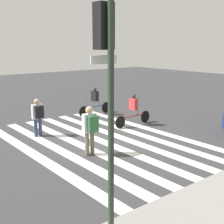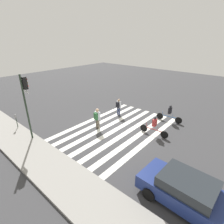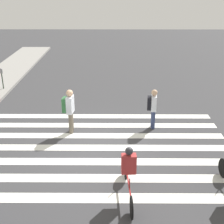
{
  "view_description": "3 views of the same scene",
  "coord_description": "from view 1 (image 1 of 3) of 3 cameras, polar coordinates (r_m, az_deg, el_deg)",
  "views": [
    {
      "loc": [
        7.35,
        9.87,
        3.94
      ],
      "look_at": [
        -1.11,
        -0.73,
        0.96
      ],
      "focal_mm": 50.0,
      "sensor_mm": 36.0,
      "label": 1
    },
    {
      "loc": [
        -8.06,
        10.05,
        7.05
      ],
      "look_at": [
        0.76,
        -0.21,
        1.26
      ],
      "focal_mm": 28.0,
      "sensor_mm": 36.0,
      "label": 2
    },
    {
      "loc": [
        -9.98,
        -0.7,
        5.64
      ],
      "look_at": [
        1.17,
        -0.63,
        0.92
      ],
      "focal_mm": 50.0,
      "sensor_mm": 36.0,
      "label": 3
    }
  ],
  "objects": [
    {
      "name": "cyclist_near_curb",
      "position": [
        17.51,
        -3.15,
        2.24
      ],
      "size": [
        2.29,
        0.43,
        1.57
      ],
      "rotation": [
        0.0,
        0.0,
        0.12
      ],
      "color": "black",
      "rests_on": "ground_plane"
    },
    {
      "name": "pedestrian_child_with_backpack",
      "position": [
        13.72,
        -13.4,
        -0.46
      ],
      "size": [
        0.48,
        0.4,
        1.65
      ],
      "rotation": [
        0.0,
        0.0,
        3.05
      ],
      "color": "navy",
      "rests_on": "ground_plane"
    },
    {
      "name": "cyclist_far_lane",
      "position": [
        15.24,
        3.92,
        0.69
      ],
      "size": [
        2.34,
        0.41,
        1.57
      ],
      "rotation": [
        0.0,
        0.0,
        0.05
      ],
      "color": "black",
      "rests_on": "ground_plane"
    },
    {
      "name": "crosswalk_stripes",
      "position": [
        12.92,
        -1.85,
        -5.35
      ],
      "size": [
        6.16,
        10.0,
        0.01
      ],
      "color": "silver",
      "rests_on": "ground_plane"
    },
    {
      "name": "ground_plane",
      "position": [
        12.92,
        -1.85,
        -5.37
      ],
      "size": [
        60.0,
        60.0,
        0.0
      ],
      "primitive_type": "plane",
      "color": "#38383A"
    },
    {
      "name": "pedestrian_adult_tall_backpack",
      "position": [
        11.09,
        -4.01,
        -2.76
      ],
      "size": [
        0.52,
        0.44,
        1.79
      ],
      "rotation": [
        0.0,
        0.0,
        3.04
      ],
      "color": "#6B6051",
      "rests_on": "ground_plane"
    },
    {
      "name": "traffic_light",
      "position": [
        5.83,
        -0.97,
        7.13
      ],
      "size": [
        0.6,
        0.5,
        4.87
      ],
      "color": "#283828",
      "rests_on": "ground_plane"
    }
  ]
}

